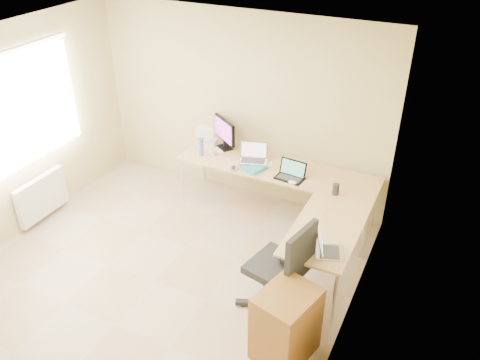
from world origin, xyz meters
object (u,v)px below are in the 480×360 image
at_px(monitor, 225,134).
at_px(laptop_center, 253,153).
at_px(desk_return, 323,255).
at_px(laptop_black, 290,171).
at_px(laptop_return, 330,244).
at_px(mug, 214,152).
at_px(water_bottle, 201,147).
at_px(desk_main, 276,191).
at_px(cabinet, 286,326).
at_px(keyboard, 255,164).
at_px(desk_fan, 206,136).
at_px(office_chair, 277,271).

relative_size(monitor, laptop_center, 1.40).
distance_m(desk_return, laptop_black, 1.19).
relative_size(laptop_black, laptop_return, 1.08).
relative_size(laptop_center, laptop_return, 1.13).
bearing_deg(desk_return, laptop_black, 132.01).
bearing_deg(mug, water_bottle, -154.88).
distance_m(monitor, laptop_return, 2.55).
height_order(desk_main, laptop_black, laptop_black).
bearing_deg(laptop_return, mug, 37.87).
xyz_separation_m(desk_return, mug, (-1.88, 0.94, 0.41)).
height_order(monitor, laptop_return, monitor).
height_order(desk_return, mug, mug).
height_order(laptop_black, laptop_return, laptop_black).
height_order(desk_main, cabinet, cabinet).
bearing_deg(mug, keyboard, -0.99).
bearing_deg(mug, laptop_return, -33.19).
bearing_deg(desk_main, cabinet, -65.60).
relative_size(laptop_center, keyboard, 0.80).
bearing_deg(desk_fan, monitor, -8.44).
bearing_deg(monitor, keyboard, 10.07).
bearing_deg(laptop_return, desk_fan, 37.12).
bearing_deg(cabinet, office_chair, 135.74).
bearing_deg(mug, office_chair, -44.83).
bearing_deg(keyboard, desk_return, -60.51).
xyz_separation_m(desk_return, water_bottle, (-2.04, 0.87, 0.49)).
relative_size(laptop_black, desk_fan, 1.12).
bearing_deg(monitor, desk_main, 21.87).
relative_size(mug, laptop_return, 0.29).
bearing_deg(desk_fan, laptop_black, -37.00).
height_order(laptop_center, mug, laptop_center).
relative_size(desk_return, laptop_return, 3.97).
xyz_separation_m(monitor, keyboard, (0.58, -0.27, -0.21)).
bearing_deg(desk_return, water_bottle, 156.81).
bearing_deg(desk_fan, office_chair, -68.12).
distance_m(mug, office_chair, 2.23).
bearing_deg(water_bottle, laptop_return, -29.91).
bearing_deg(desk_return, monitor, 146.93).
bearing_deg(cabinet, desk_main, 129.44).
xyz_separation_m(desk_return, desk_fan, (-2.10, 1.13, 0.52)).
height_order(desk_main, monitor, monitor).
bearing_deg(desk_return, laptop_return, -68.75).
relative_size(laptop_black, water_bottle, 1.42).
relative_size(desk_return, monitor, 2.53).
height_order(keyboard, laptop_return, laptop_return).
relative_size(monitor, office_chair, 0.45).
xyz_separation_m(water_bottle, laptop_return, (2.19, -1.26, -0.02)).
height_order(mug, desk_fan, desk_fan).
height_order(monitor, cabinet, monitor).
height_order(laptop_center, keyboard, laptop_center).
relative_size(desk_main, laptop_black, 7.47).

